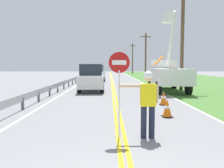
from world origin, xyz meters
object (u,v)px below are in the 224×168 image
utility_pole_near (182,32)px  utility_pole_mid (146,54)px  oncoming_suv_second (96,74)px  flagger_worker (148,100)px  oncoming_suv_nearest (91,78)px  utility_pole_far (133,58)px  stop_sign_paddle (119,75)px  traffic_cone_lead (167,108)px  traffic_cone_mid (164,98)px  utility_bucket_truck (166,73)px

utility_pole_near → utility_pole_mid: 21.76m
oncoming_suv_second → flagger_worker: bearing=-83.0°
oncoming_suv_nearest → utility_pole_far: utility_pole_far is taller
oncoming_suv_second → utility_pole_far: bearing=77.0°
utility_pole_near → utility_pole_mid: utility_pole_near is taller
stop_sign_paddle → flagger_worker: bearing=0.9°
traffic_cone_lead → traffic_cone_mid: bearing=79.5°
oncoming_suv_nearest → utility_pole_far: 43.50m
stop_sign_paddle → traffic_cone_mid: size_ratio=3.33×
utility_pole_near → traffic_cone_lead: (-3.60, -9.69, -4.29)m
stop_sign_paddle → utility_pole_mid: bearing=79.9°
utility_bucket_truck → utility_pole_mid: 22.15m
stop_sign_paddle → utility_pole_near: bearing=65.6°
flagger_worker → utility_pole_mid: (5.31, 33.97, 2.96)m
utility_bucket_truck → oncoming_suv_second: (-6.12, 9.05, -0.37)m
stop_sign_paddle → traffic_cone_lead: size_ratio=3.33×
oncoming_suv_nearest → traffic_cone_lead: (3.65, -9.13, -0.72)m
oncoming_suv_second → traffic_cone_mid: bearing=-74.9°
flagger_worker → oncoming_suv_second: (-2.59, 21.10, 0.01)m
traffic_cone_lead → traffic_cone_mid: (0.50, 2.71, 0.00)m
oncoming_suv_nearest → utility_pole_near: (7.25, 0.56, 3.57)m
utility_pole_far → utility_bucket_truck: bearing=-92.1°
stop_sign_paddle → oncoming_suv_second: size_ratio=0.50×
utility_bucket_truck → traffic_cone_mid: size_ratio=9.87×
utility_bucket_truck → utility_pole_mid: size_ratio=0.90×
utility_pole_near → utility_pole_far: bearing=89.6°
utility_pole_far → traffic_cone_mid: utility_pole_far is taller
oncoming_suv_second → traffic_cone_lead: oncoming_suv_second is taller
stop_sign_paddle → oncoming_suv_second: bearing=94.9°
utility_bucket_truck → oncoming_suv_nearest: bearing=-176.4°
flagger_worker → utility_pole_far: 54.73m
utility_bucket_truck → utility_pole_far: size_ratio=0.88×
utility_bucket_truck → utility_pole_far: utility_pole_far is taller
stop_sign_paddle → utility_pole_near: size_ratio=0.26×
stop_sign_paddle → utility_bucket_truck: bearing=70.4°
oncoming_suv_nearest → utility_pole_near: size_ratio=0.53×
stop_sign_paddle → oncoming_suv_nearest: 11.82m
utility_pole_mid → traffic_cone_mid: utility_pole_mid is taller
utility_pole_near → flagger_worker: bearing=-111.4°
traffic_cone_lead → flagger_worker: bearing=-115.1°
stop_sign_paddle → traffic_cone_mid: bearing=64.9°
oncoming_suv_second → utility_bucket_truck: bearing=-55.9°
utility_bucket_truck → utility_pole_near: 3.44m
utility_pole_near → stop_sign_paddle: bearing=-114.4°
utility_pole_near → traffic_cone_mid: 8.76m
utility_bucket_truck → oncoming_suv_nearest: utility_bucket_truck is taller
utility_bucket_truck → traffic_cone_lead: (-2.33, -9.51, -1.10)m
traffic_cone_mid → utility_bucket_truck: bearing=74.9°
utility_pole_mid → traffic_cone_lead: utility_pole_mid is taller
oncoming_suv_second → traffic_cone_mid: (4.29, -15.84, -0.72)m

